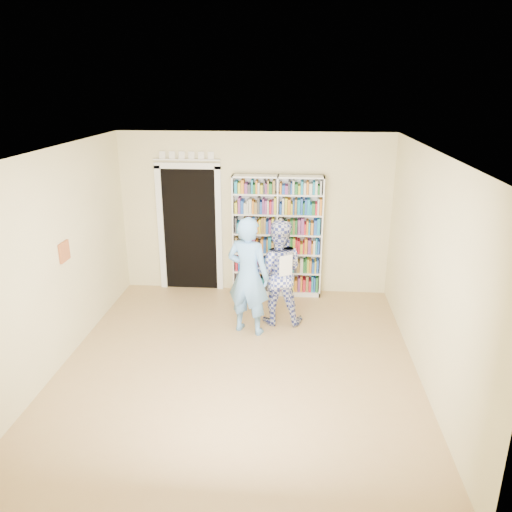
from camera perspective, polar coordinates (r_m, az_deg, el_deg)
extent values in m
plane|color=#AB8453|center=(6.57, -2.01, -12.22)|extent=(5.00, 5.00, 0.00)
plane|color=white|center=(5.66, -2.32, 11.85)|extent=(5.00, 5.00, 0.00)
plane|color=beige|center=(8.36, -0.18, 4.80)|extent=(4.50, 0.00, 4.50)
plane|color=beige|center=(6.62, -21.88, -0.48)|extent=(0.00, 5.00, 5.00)
plane|color=beige|center=(6.15, 19.17, -1.61)|extent=(0.00, 5.00, 5.00)
cube|color=white|center=(8.27, 2.45, 2.22)|extent=(1.48, 0.28, 2.03)
cube|color=white|center=(8.27, 2.45, 2.22)|extent=(0.02, 0.28, 2.03)
cube|color=black|center=(8.58, -7.53, 2.94)|extent=(0.90, 0.03, 2.10)
cube|color=white|center=(8.68, -10.79, 2.95)|extent=(0.10, 0.06, 2.20)
cube|color=white|center=(8.48, -4.24, 2.85)|extent=(0.10, 0.06, 2.20)
cube|color=white|center=(8.33, -7.88, 10.19)|extent=(1.10, 0.06, 0.10)
cube|color=white|center=(8.31, -7.93, 10.86)|extent=(1.10, 0.08, 0.02)
cube|color=brown|center=(6.77, -21.06, 0.48)|extent=(0.03, 0.25, 0.25)
imported|color=#639CDC|center=(7.00, -0.89, -2.31)|extent=(0.73, 0.59, 1.71)
imported|color=navy|center=(7.32, 2.50, -1.89)|extent=(0.78, 0.61, 1.59)
cube|color=white|center=(6.99, 3.43, -1.10)|extent=(0.18, 0.12, 0.30)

